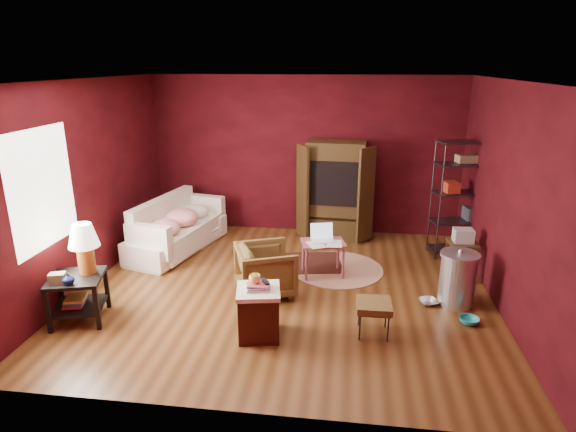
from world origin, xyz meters
The scene contains 18 objects.
room centered at (-0.04, -0.01, 1.40)m, with size 5.54×5.04×2.84m.
sofa centered at (-1.98, 1.19, 0.38)m, with size 1.96×0.57×0.77m, color white.
armchair centered at (-0.25, -0.16, 0.37)m, with size 0.73×0.68×0.75m, color black.
pet_bowl_steel centered at (1.89, -0.20, 0.12)m, with size 0.24×0.06×0.24m, color silver.
pet_bowl_turquoise centered at (2.31, -0.63, 0.12)m, with size 0.24×0.07×0.24m, color #26A9B5.
vase centered at (-2.34, -1.35, 0.64)m, with size 0.13×0.14×0.13m, color #0D1343.
mug centered at (-0.19, -1.21, 0.72)m, with size 0.13×0.10×0.13m, color #FDF47B.
side_table centered at (-2.33, -1.08, 0.72)m, with size 0.74×0.74×1.19m.
sofa_cushions centered at (-2.00, 1.24, 0.39)m, with size 1.12×2.02×0.80m.
hamper centered at (-0.15, -1.22, 0.31)m, with size 0.56×0.56×0.68m.
footstool centered at (1.15, -1.01, 0.35)m, with size 0.40×0.40×0.40m.
rug_round centered at (0.68, 0.75, 0.01)m, with size 1.82×1.82×0.01m.
rug_oriental centered at (0.11, 0.88, 0.02)m, with size 1.38×1.05×0.01m.
laptop_desk centered at (0.47, 0.52, 0.47)m, with size 0.70×0.59×0.76m.
tv_armoire centered at (0.57, 2.18, 0.89)m, with size 1.35×0.77×1.72m.
wire_shelving centered at (2.61, 1.63, 1.02)m, with size 0.97×0.59×1.86m.
small_stand centered at (2.44, 0.66, 0.57)m, with size 0.40×0.40×0.76m.
trash_can centered at (2.24, -0.15, 0.36)m, with size 0.64×0.64×0.77m.
Camera 1 is at (0.81, -5.99, 3.02)m, focal length 30.00 mm.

